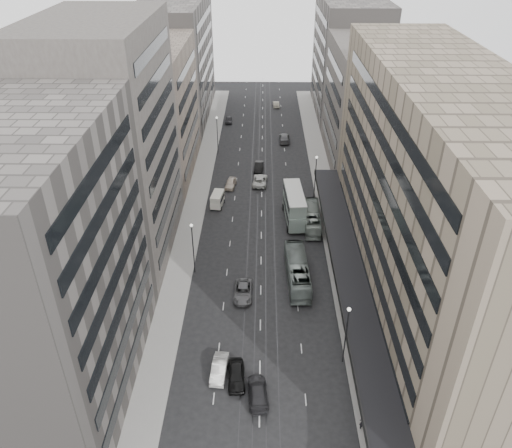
# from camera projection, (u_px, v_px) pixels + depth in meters

# --- Properties ---
(ground) EXTENTS (220.00, 220.00, 0.00)m
(ground) POSITION_uv_depth(u_px,v_px,m) (260.00, 331.00, 63.01)
(ground) COLOR black
(ground) RESTS_ON ground
(sidewalk_right) EXTENTS (4.00, 125.00, 0.15)m
(sidewalk_right) POSITION_uv_depth(u_px,v_px,m) (325.00, 191.00, 94.64)
(sidewalk_right) COLOR gray
(sidewalk_right) RESTS_ON ground
(sidewalk_left) EXTENTS (4.00, 125.00, 0.15)m
(sidewalk_left) POSITION_uv_depth(u_px,v_px,m) (199.00, 190.00, 94.94)
(sidewalk_left) COLOR gray
(sidewalk_left) RESTS_ON ground
(department_store) EXTENTS (19.20, 60.00, 30.00)m
(department_store) POSITION_uv_depth(u_px,v_px,m) (435.00, 198.00, 61.63)
(department_store) COLOR gray
(department_store) RESTS_ON ground
(building_right_mid) EXTENTS (15.00, 28.00, 24.00)m
(building_right_mid) POSITION_uv_depth(u_px,v_px,m) (369.00, 105.00, 100.52)
(building_right_mid) COLOR #4A4440
(building_right_mid) RESTS_ON ground
(building_right_far) EXTENTS (15.00, 32.00, 28.00)m
(building_right_far) POSITION_uv_depth(u_px,v_px,m) (349.00, 58.00, 124.93)
(building_right_far) COLOR slate
(building_right_far) RESTS_ON ground
(building_left_a) EXTENTS (15.00, 28.00, 30.00)m
(building_left_a) POSITION_uv_depth(u_px,v_px,m) (40.00, 273.00, 48.55)
(building_left_a) COLOR slate
(building_left_a) RESTS_ON ground
(building_left_b) EXTENTS (15.00, 26.00, 34.00)m
(building_left_b) POSITION_uv_depth(u_px,v_px,m) (110.00, 145.00, 70.41)
(building_left_b) COLOR #4A4440
(building_left_b) RESTS_ON ground
(building_left_c) EXTENTS (15.00, 28.00, 25.00)m
(building_left_c) POSITION_uv_depth(u_px,v_px,m) (151.00, 112.00, 95.70)
(building_left_c) COLOR gray
(building_left_c) RESTS_ON ground
(building_left_d) EXTENTS (15.00, 38.00, 28.00)m
(building_left_d) POSITION_uv_depth(u_px,v_px,m) (176.00, 61.00, 122.91)
(building_left_d) COLOR slate
(building_left_d) RESTS_ON ground
(lamp_right_near) EXTENTS (0.44, 0.44, 8.32)m
(lamp_right_near) POSITION_uv_depth(u_px,v_px,m) (347.00, 329.00, 55.89)
(lamp_right_near) COLOR #262628
(lamp_right_near) RESTS_ON ground
(lamp_right_far) EXTENTS (0.44, 0.44, 8.32)m
(lamp_right_far) POSITION_uv_depth(u_px,v_px,m) (316.00, 172.00, 89.84)
(lamp_right_far) COLOR #262628
(lamp_right_far) RESTS_ON ground
(lamp_left_near) EXTENTS (0.44, 0.44, 8.32)m
(lamp_left_near) POSITION_uv_depth(u_px,v_px,m) (193.00, 243.00, 70.56)
(lamp_left_near) COLOR #262628
(lamp_left_near) RESTS_ON ground
(lamp_left_far) EXTENTS (0.44, 0.44, 8.32)m
(lamp_left_far) POSITION_uv_depth(u_px,v_px,m) (217.00, 131.00, 107.05)
(lamp_left_far) COLOR #262628
(lamp_left_far) RESTS_ON ground
(bus_near) EXTENTS (3.32, 12.25, 3.38)m
(bus_near) POSITION_uv_depth(u_px,v_px,m) (297.00, 271.00, 70.80)
(bus_near) COLOR gray
(bus_near) RESTS_ON ground
(bus_far) EXTENTS (2.85, 10.57, 2.92)m
(bus_far) POSITION_uv_depth(u_px,v_px,m) (312.00, 218.00, 83.49)
(bus_far) COLOR #96A198
(bus_far) RESTS_ON ground
(double_decker) EXTENTS (3.67, 10.22, 5.50)m
(double_decker) POSITION_uv_depth(u_px,v_px,m) (294.00, 205.00, 84.10)
(double_decker) COLOR gray
(double_decker) RESTS_ON ground
(panel_van) EXTENTS (2.42, 4.26, 2.55)m
(panel_van) POSITION_uv_depth(u_px,v_px,m) (217.00, 199.00, 89.12)
(panel_van) COLOR silver
(panel_van) RESTS_ON ground
(sedan_0) EXTENTS (2.25, 4.92, 1.64)m
(sedan_0) POSITION_uv_depth(u_px,v_px,m) (236.00, 375.00, 55.86)
(sedan_0) COLOR black
(sedan_0) RESTS_ON ground
(sedan_1) EXTENTS (1.98, 4.79, 1.54)m
(sedan_1) POSITION_uv_depth(u_px,v_px,m) (219.00, 368.00, 56.75)
(sedan_1) COLOR beige
(sedan_1) RESTS_ON ground
(sedan_2) EXTENTS (2.55, 5.41, 1.49)m
(sedan_2) POSITION_uv_depth(u_px,v_px,m) (243.00, 292.00, 68.33)
(sedan_2) COLOR #5B5A5D
(sedan_2) RESTS_ON ground
(sedan_3) EXTENTS (2.65, 5.51, 1.55)m
(sedan_3) POSITION_uv_depth(u_px,v_px,m) (258.00, 392.00, 53.94)
(sedan_3) COLOR black
(sedan_3) RESTS_ON ground
(sedan_4) EXTENTS (2.33, 4.76, 1.56)m
(sedan_4) POSITION_uv_depth(u_px,v_px,m) (231.00, 183.00, 95.72)
(sedan_4) COLOR beige
(sedan_4) RESTS_ON ground
(sedan_5) EXTENTS (1.96, 4.91, 1.59)m
(sedan_5) POSITION_uv_depth(u_px,v_px,m) (259.00, 167.00, 101.95)
(sedan_5) COLOR black
(sedan_5) RESTS_ON ground
(sedan_6) EXTENTS (3.04, 5.89, 1.59)m
(sedan_6) POSITION_uv_depth(u_px,v_px,m) (260.00, 180.00, 96.81)
(sedan_6) COLOR silver
(sedan_6) RESTS_ON ground
(sedan_7) EXTENTS (2.42, 5.94, 1.72)m
(sedan_7) POSITION_uv_depth(u_px,v_px,m) (284.00, 138.00, 114.92)
(sedan_7) COLOR #505052
(sedan_7) RESTS_ON ground
(sedan_8) EXTENTS (1.83, 4.31, 1.45)m
(sedan_8) POSITION_uv_depth(u_px,v_px,m) (229.00, 120.00, 125.39)
(sedan_8) COLOR #2B2A2D
(sedan_8) RESTS_ON ground
(sedan_9) EXTENTS (1.72, 4.38, 1.42)m
(sedan_9) POSITION_uv_depth(u_px,v_px,m) (276.00, 104.00, 135.77)
(sedan_9) COLOR #B3AB94
(sedan_9) RESTS_ON ground
(pedestrian) EXTENTS (0.72, 0.47, 1.96)m
(pedestrian) POSITION_uv_depth(u_px,v_px,m) (363.00, 422.00, 50.33)
(pedestrian) COLOR black
(pedestrian) RESTS_ON sidewalk_right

